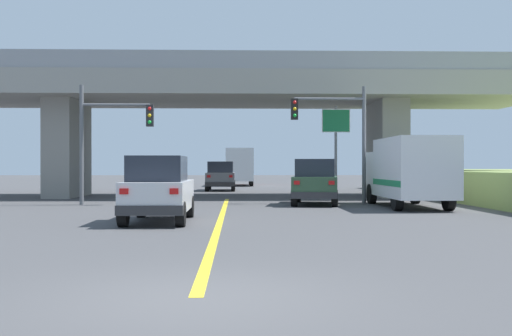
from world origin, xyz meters
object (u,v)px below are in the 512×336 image
Objects in this scene: suv_crossing at (315,182)px; sedan_oncoming at (221,176)px; box_truck at (409,171)px; suv_lead at (159,189)px; traffic_signal_nearside at (338,128)px; highway_sign at (336,131)px; traffic_signal_farside at (107,130)px; semi_truck_distant at (240,166)px.

suv_crossing is 16.36m from sedan_oncoming.
sedan_oncoming is (-8.29, 17.70, -0.51)m from box_truck.
sedan_oncoming is (1.24, 24.10, 0.00)m from suv_lead.
traffic_signal_nearside reaches higher than box_truck.
traffic_signal_nearside is 1.10× the size of highway_sign.
highway_sign is (10.96, 4.79, 0.27)m from traffic_signal_farside.
semi_truck_distant is at bearing 105.48° from suv_crossing.
highway_sign is at bearing -76.93° from semi_truck_distant.
traffic_signal_nearside reaches higher than traffic_signal_farside.
traffic_signal_farside is (-9.25, 0.12, 2.28)m from suv_crossing.
suv_crossing is at bearing 151.14° from box_truck.
box_truck is 19.55m from sedan_oncoming.
highway_sign is at bearing 105.63° from box_truck.
traffic_signal_nearside is 4.17m from highway_sign.
traffic_signal_farside reaches higher than sedan_oncoming.
traffic_signal_farside is at bearing -102.77° from semi_truck_distant.
semi_truck_distant is at bearing 77.23° from traffic_signal_farside.
suv_crossing is 0.99× the size of sedan_oncoming.
sedan_oncoming is 16.19m from traffic_signal_nearside.
sedan_oncoming is (-4.63, 15.69, 0.00)m from suv_crossing.
traffic_signal_nearside reaches higher than highway_sign.
sedan_oncoming is 0.96× the size of highway_sign.
semi_truck_distant reaches higher than suv_crossing.
suv_lead is at bearing -119.69° from highway_sign.
box_truck is at bearing -76.31° from semi_truck_distant.
semi_truck_distant is (1.35, 10.74, 0.66)m from sedan_oncoming.
box_truck reaches higher than suv_crossing.
highway_sign reaches higher than sedan_oncoming.
box_truck reaches higher than sedan_oncoming.
suv_lead is 0.82× the size of traffic_signal_nearside.
sedan_oncoming is 16.40m from traffic_signal_farside.
box_truck is 7.47m from highway_sign.
suv_lead and suv_crossing have the same top height.
sedan_oncoming is 0.69× the size of semi_truck_distant.
box_truck is (3.65, -2.01, 0.51)m from suv_crossing.
suv_lead is 15.54m from highway_sign.
traffic_signal_farside is (-10.41, -0.66, -0.19)m from traffic_signal_nearside.
box_truck is 4.21m from traffic_signal_nearside.
sedan_oncoming is at bearing -97.19° from semi_truck_distant.
traffic_signal_farside is (-4.61, -15.57, 2.28)m from sedan_oncoming.
sedan_oncoming is at bearing 114.87° from suv_crossing.
box_truck is 1.36× the size of highway_sign.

